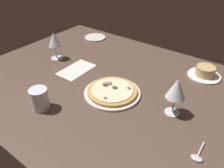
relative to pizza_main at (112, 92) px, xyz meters
The scene contains 9 objects.
dining_table 8.25cm from the pizza_main, 128.78° to the left, with size 150.00×110.00×4.00cm, color brown.
pizza_main is the anchor object (origin of this frame).
ramekin_on_saucer 51.34cm from the pizza_main, 54.56° to the left, with size 17.08×17.08×5.81cm.
wine_glass_far 50.67cm from the pizza_main, 169.72° to the left, with size 7.16×7.16×16.56cm.
wine_glass_near 30.75cm from the pizza_main, ahead, with size 7.98×7.98×16.96cm.
water_glass 32.73cm from the pizza_main, 124.80° to the right, with size 7.72×7.72×9.65cm.
side_plate 69.53cm from the pizza_main, 137.14° to the left, with size 15.04×15.04×0.90cm, color silver.
paper_menu 29.91cm from the pizza_main, 169.02° to the left, with size 12.52×20.89×0.30cm, color silver.
spoon 46.42cm from the pizza_main, 14.52° to the right, with size 4.06×9.85×1.00cm.
Camera 1 is at (55.88, -74.43, 67.06)cm, focal length 35.84 mm.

